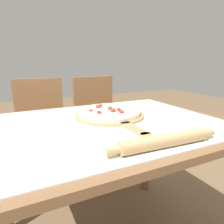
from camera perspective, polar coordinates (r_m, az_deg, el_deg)
name	(u,v)px	position (r m, az deg, el deg)	size (l,w,h in m)	color
dining_table	(108,147)	(1.00, -1.07, -9.84)	(1.13, 0.87, 0.75)	brown
towel_cloth	(108,123)	(0.95, -1.11, -3.05)	(1.05, 0.79, 0.00)	silver
pizza_peel	(111,116)	(1.04, -0.25, -1.16)	(0.36, 0.54, 0.01)	tan
pizza	(109,112)	(1.05, -0.73, 0.10)	(0.32, 0.32, 0.04)	beige
rolling_pin	(165,141)	(0.70, 15.03, -7.88)	(0.43, 0.06, 0.05)	tan
chair_left	(42,126)	(1.71, -19.44, -3.92)	(0.43, 0.43, 0.90)	brown
chair_right	(98,119)	(1.82, -4.16, -2.04)	(0.41, 0.41, 0.90)	brown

